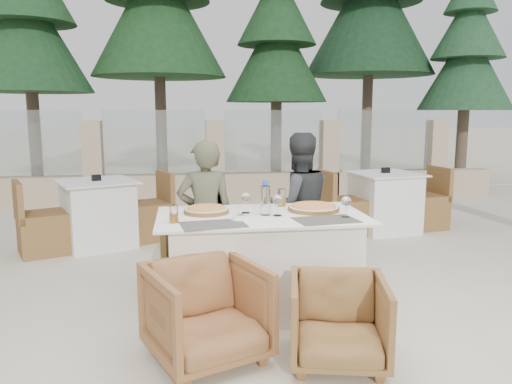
{
  "coord_description": "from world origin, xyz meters",
  "views": [
    {
      "loc": [
        -0.53,
        -3.67,
        1.56
      ],
      "look_at": [
        0.05,
        0.35,
        0.9
      ],
      "focal_mm": 35.0,
      "sensor_mm": 36.0,
      "label": 1
    }
  ],
  "objects": [
    {
      "name": "ground",
      "position": [
        0.0,
        0.0,
        0.0
      ],
      "size": [
        80.0,
        80.0,
        0.0
      ],
      "primitive_type": "plane",
      "color": "beige",
      "rests_on": "ground"
    },
    {
      "name": "sand_patch",
      "position": [
        0.0,
        14.0,
        0.01
      ],
      "size": [
        30.0,
        16.0,
        0.01
      ],
      "primitive_type": "cube",
      "color": "beige",
      "rests_on": "ground"
    },
    {
      "name": "perimeter_wall_far",
      "position": [
        0.0,
        4.8,
        0.8
      ],
      "size": [
        10.0,
        0.34,
        1.6
      ],
      "primitive_type": null,
      "color": "tan",
      "rests_on": "ground"
    },
    {
      "name": "pine_far_left",
      "position": [
        -3.5,
        7.0,
        2.75
      ],
      "size": [
        2.42,
        2.42,
        5.5
      ],
      "primitive_type": "cone",
      "color": "#1F4824",
      "rests_on": "ground"
    },
    {
      "name": "pine_mid_left",
      "position": [
        -1.0,
        7.5,
        3.25
      ],
      "size": [
        2.86,
        2.86,
        6.5
      ],
      "primitive_type": "cone",
      "color": "#1E4720",
      "rests_on": "ground"
    },
    {
      "name": "pine_centre",
      "position": [
        1.5,
        7.2,
        2.5
      ],
      "size": [
        2.2,
        2.2,
        5.0
      ],
      "primitive_type": "cone",
      "color": "#1D4320",
      "rests_on": "ground"
    },
    {
      "name": "pine_mid_right",
      "position": [
        3.8,
        7.8,
        3.4
      ],
      "size": [
        2.99,
        2.99,
        6.8
      ],
      "primitive_type": "cone",
      "color": "#183B20",
      "rests_on": "ground"
    },
    {
      "name": "pine_far_right",
      "position": [
        5.5,
        6.5,
        2.25
      ],
      "size": [
        1.98,
        1.98,
        4.5
      ],
      "primitive_type": "cone",
      "color": "#23502E",
      "rests_on": "ground"
    },
    {
      "name": "dining_table",
      "position": [
        0.05,
        0.05,
        0.39
      ],
      "size": [
        1.6,
        0.9,
        0.77
      ],
      "primitive_type": null,
      "color": "white",
      "rests_on": "ground"
    },
    {
      "name": "placemat_near_left",
      "position": [
        -0.34,
        -0.24,
        0.77
      ],
      "size": [
        0.49,
        0.36,
        0.0
      ],
      "primitive_type": "cube",
      "rotation": [
        0.0,
        0.0,
        0.14
      ],
      "color": "#58544B",
      "rests_on": "dining_table"
    },
    {
      "name": "placemat_near_right",
      "position": [
        0.49,
        -0.21,
        0.77
      ],
      "size": [
        0.49,
        0.36,
        0.0
      ],
      "primitive_type": "cube",
      "rotation": [
        0.0,
        0.0,
        0.14
      ],
      "color": "#524E47",
      "rests_on": "dining_table"
    },
    {
      "name": "pizza_left",
      "position": [
        -0.36,
        0.18,
        0.79
      ],
      "size": [
        0.43,
        0.43,
        0.05
      ],
      "primitive_type": "cylinder",
      "rotation": [
        0.0,
        0.0,
        0.24
      ],
      "color": "#C7651B",
      "rests_on": "dining_table"
    },
    {
      "name": "pizza_right",
      "position": [
        0.49,
        0.15,
        0.8
      ],
      "size": [
        0.47,
        0.47,
        0.05
      ],
      "primitive_type": "cylinder",
      "rotation": [
        0.0,
        0.0,
        -0.14
      ],
      "color": "#E7591F",
      "rests_on": "dining_table"
    },
    {
      "name": "water_bottle",
      "position": [
        0.08,
        0.04,
        0.9
      ],
      "size": [
        0.09,
        0.09,
        0.27
      ],
      "primitive_type": "cylinder",
      "rotation": [
        0.0,
        0.0,
        -0.12
      ],
      "color": "#A3BAD6",
      "rests_on": "dining_table"
    },
    {
      "name": "wine_glass_centre",
      "position": [
        -0.06,
        0.13,
        0.86
      ],
      "size": [
        0.09,
        0.09,
        0.18
      ],
      "primitive_type": null,
      "rotation": [
        0.0,
        0.0,
        0.3
      ],
      "color": "silver",
      "rests_on": "dining_table"
    },
    {
      "name": "wine_glass_near",
      "position": [
        0.17,
        -0.0,
        0.86
      ],
      "size": [
        0.09,
        0.09,
        0.18
      ],
      "primitive_type": null,
      "rotation": [
        0.0,
        0.0,
        -0.24
      ],
      "color": "white",
      "rests_on": "dining_table"
    },
    {
      "name": "wine_glass_corner",
      "position": [
        0.66,
        -0.14,
        0.86
      ],
      "size": [
        0.1,
        0.1,
        0.18
      ],
      "primitive_type": null,
      "rotation": [
        0.0,
        0.0,
        -0.37
      ],
      "color": "silver",
      "rests_on": "dining_table"
    },
    {
      "name": "beer_glass_left",
      "position": [
        -0.61,
        -0.13,
        0.83
      ],
      "size": [
        0.08,
        0.08,
        0.13
      ],
      "primitive_type": "cylinder",
      "rotation": [
        0.0,
        0.0,
        -0.19
      ],
      "color": "orange",
      "rests_on": "dining_table"
    },
    {
      "name": "beer_glass_right",
      "position": [
        0.27,
        0.37,
        0.84
      ],
      "size": [
        0.08,
        0.08,
        0.15
      ],
      "primitive_type": "cylinder",
      "rotation": [
        0.0,
        0.0,
        0.13
      ],
      "color": "gold",
      "rests_on": "dining_table"
    },
    {
      "name": "olive_dish",
      "position": [
        -0.13,
        -0.1,
        0.79
      ],
      "size": [
        0.14,
        0.14,
        0.04
      ],
      "primitive_type": null,
      "rotation": [
        0.0,
        0.0,
        0.39
      ],
      "color": "white",
      "rests_on": "dining_table"
    },
    {
      "name": "armchair_far_left",
      "position": [
        -0.39,
        0.67,
        0.33
      ],
      "size": [
        0.72,
        0.74,
        0.66
      ],
      "primitive_type": "imported",
      "rotation": [
        0.0,
        0.0,
        3.15
      ],
      "color": "brown",
      "rests_on": "ground"
    },
    {
      "name": "armchair_far_right",
      "position": [
        0.38,
        0.67,
        0.33
      ],
      "size": [
        0.84,
        0.86,
        0.67
      ],
      "primitive_type": "imported",
      "rotation": [
        0.0,
        0.0,
        2.94
      ],
      "color": "brown",
      "rests_on": "ground"
    },
    {
      "name": "armchair_near_left",
      "position": [
        -0.41,
        -0.69,
        0.31
      ],
      "size": [
        0.88,
        0.89,
        0.62
      ],
      "primitive_type": "imported",
      "rotation": [
        0.0,
        0.0,
        0.39
      ],
      "color": "#976136",
      "rests_on": "ground"
    },
    {
      "name": "armchair_near_right",
      "position": [
        0.39,
        -0.85,
        0.28
      ],
      "size": [
        0.71,
        0.72,
        0.55
      ],
      "primitive_type": "imported",
      "rotation": [
        0.0,
        0.0,
        -0.22
      ],
      "color": "brown",
      "rests_on": "ground"
    },
    {
      "name": "diner_left",
      "position": [
        -0.36,
        0.53,
        0.66
      ],
      "size": [
        0.51,
        0.35,
        1.33
      ],
      "primitive_type": "imported",
      "rotation": [
        0.0,
        0.0,
        3.22
      ],
      "color": "#50503A",
      "rests_on": "ground"
    },
    {
      "name": "diner_right",
      "position": [
        0.5,
        0.74,
        0.69
      ],
      "size": [
        0.73,
        0.6,
        1.37
      ],
      "primitive_type": "imported",
      "rotation": [
        0.0,
        0.0,
        3.28
      ],
      "color": "#323536",
      "rests_on": "ground"
    },
    {
      "name": "bg_table_a",
      "position": [
        -1.53,
        2.2,
        0.39
      ],
      "size": [
        1.83,
        1.4,
        0.77
      ],
      "primitive_type": null,
      "rotation": [
        0.0,
        0.0,
        0.4
      ],
      "color": "white",
      "rests_on": "ground"
    },
    {
      "name": "bg_table_b",
      "position": [
        2.05,
        2.42,
        0.39
      ],
      "size": [
        1.74,
        1.06,
        0.77
      ],
      "primitive_type": null,
      "rotation": [
        0.0,
        0.0,
        0.15
      ],
      "color": "white",
      "rests_on": "ground"
    }
  ]
}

